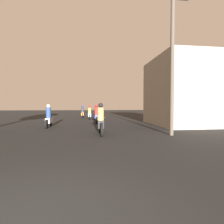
% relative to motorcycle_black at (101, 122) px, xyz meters
% --- Properties ---
extents(motorcycle_black, '(0.60, 2.03, 1.63)m').
position_rel_motorcycle_black_xyz_m(motorcycle_black, '(0.00, 0.00, 0.00)').
color(motorcycle_black, black).
rests_on(motorcycle_black, ground_plane).
extents(motorcycle_silver, '(0.60, 1.87, 1.59)m').
position_rel_motorcycle_black_xyz_m(motorcycle_silver, '(-3.35, 3.41, -0.03)').
color(motorcycle_silver, black).
rests_on(motorcycle_silver, ground_plane).
extents(motorcycle_blue, '(0.60, 1.95, 1.61)m').
position_rel_motorcycle_black_xyz_m(motorcycle_blue, '(0.02, 5.87, -0.02)').
color(motorcycle_blue, black).
rests_on(motorcycle_blue, ground_plane).
extents(motorcycle_white, '(0.60, 2.01, 1.53)m').
position_rel_motorcycle_black_xyz_m(motorcycle_white, '(-0.56, 10.06, -0.04)').
color(motorcycle_white, black).
rests_on(motorcycle_white, ground_plane).
extents(motorcycle_orange, '(0.60, 1.93, 1.56)m').
position_rel_motorcycle_black_xyz_m(motorcycle_orange, '(-1.41, 12.60, -0.03)').
color(motorcycle_orange, black).
rests_on(motorcycle_orange, ground_plane).
extents(motorcycle_green, '(0.60, 2.02, 1.54)m').
position_rel_motorcycle_black_xyz_m(motorcycle_green, '(0.37, 16.35, -0.05)').
color(motorcycle_green, black).
rests_on(motorcycle_green, ground_plane).
extents(building_right_near, '(5.20, 5.62, 5.16)m').
position_rel_motorcycle_black_xyz_m(building_right_near, '(7.00, 3.85, 1.92)').
color(building_right_near, gray).
rests_on(building_right_near, ground_plane).
extents(utility_pole_near, '(1.60, 0.20, 7.27)m').
position_rel_motorcycle_black_xyz_m(utility_pole_near, '(3.53, -0.71, 3.14)').
color(utility_pole_near, '#4C4238').
rests_on(utility_pole_near, ground_plane).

